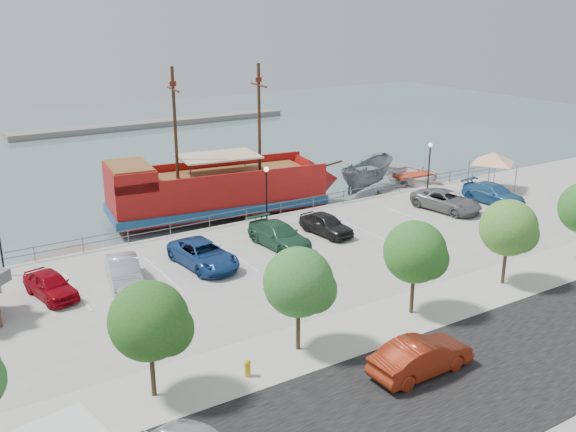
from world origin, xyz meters
TOP-DOWN VIEW (x-y plane):
  - ground at (0.00, 0.00)m, footprint 160.00×160.00m
  - street at (0.00, -16.00)m, footprint 100.00×8.00m
  - sidewalk at (0.00, -10.00)m, footprint 100.00×4.00m
  - seawall_railing at (0.00, 7.80)m, footprint 50.00×0.06m
  - far_shore at (10.00, 55.00)m, footprint 40.00×3.00m
  - pirate_ship at (0.53, 12.60)m, footprint 20.11×7.91m
  - patrol_boat at (13.75, 11.99)m, footprint 7.70×4.97m
  - speedboat at (18.79, 11.09)m, footprint 6.09×8.07m
  - dock_west at (-15.24, 9.20)m, footprint 7.44×4.63m
  - dock_mid at (7.11, 9.20)m, footprint 7.71×4.60m
  - dock_east at (16.94, 9.20)m, footprint 6.45×4.26m
  - canopy_tent at (21.28, 4.20)m, footprint 5.36×5.36m
  - street_sedan at (-4.61, -14.50)m, footprint 4.89×1.79m
  - fire_hydrant at (-11.10, -10.80)m, footprint 0.29×0.29m
  - lamp_post_mid at (0.00, 6.50)m, footprint 0.36×0.36m
  - lamp_post_right at (16.00, 6.50)m, footprint 0.36×0.36m
  - tree_b at (-14.85, -10.07)m, footprint 3.30×3.20m
  - tree_c at (-7.85, -10.07)m, footprint 3.30×3.20m
  - tree_d at (-0.85, -10.07)m, footprint 3.30×3.20m
  - tree_e at (6.15, -10.07)m, footprint 3.30×3.20m
  - parked_car_a at (-16.33, 1.96)m, footprint 2.52×4.49m
  - parked_car_b at (-12.41, 1.36)m, footprint 2.55×5.03m
  - parked_car_c at (-7.38, 1.56)m, footprint 3.02×5.71m
  - parked_car_d at (-1.69, 2.00)m, footprint 2.57×5.54m
  - parked_car_e at (2.34, 2.31)m, footprint 2.22×4.57m
  - parked_car_g at (13.51, 1.86)m, footprint 3.45×5.97m
  - parked_car_h at (18.17, 1.23)m, footprint 2.58×5.57m

SIDE VIEW (x-z plane):
  - ground at x=0.00m, z-range -1.00..-1.00m
  - dock_east at x=16.94m, z-range -1.00..-0.64m
  - dock_west at x=-15.24m, z-range -1.00..-0.59m
  - dock_mid at x=7.11m, z-range -1.00..-0.58m
  - far_shore at x=10.00m, z-range -1.00..-0.20m
  - speedboat at x=18.79m, z-range -1.00..0.58m
  - street at x=0.00m, z-range -0.01..0.03m
  - sidewalk at x=0.00m, z-range -0.01..0.04m
  - patrol_boat at x=13.75m, z-range -1.00..1.79m
  - fire_hydrant at x=-11.10m, z-range 0.04..0.87m
  - seawall_railing at x=0.00m, z-range 0.03..1.03m
  - parked_car_a at x=-16.33m, z-range 0.00..1.44m
  - parked_car_e at x=2.34m, z-range 0.00..1.50m
  - parked_car_c at x=-7.38m, z-range 0.00..1.53m
  - parked_car_g at x=13.51m, z-range 0.00..1.57m
  - parked_car_d at x=-1.69m, z-range 0.00..1.57m
  - parked_car_h at x=18.17m, z-range 0.00..1.58m
  - parked_car_b at x=-12.41m, z-range 0.00..1.58m
  - street_sedan at x=-4.61m, z-range 0.00..1.60m
  - pirate_ship at x=0.53m, z-range -5.17..7.37m
  - lamp_post_mid at x=0.00m, z-range 0.80..5.08m
  - lamp_post_right at x=16.00m, z-range 0.80..5.08m
  - canopy_tent at x=21.28m, z-range 1.40..5.19m
  - tree_b at x=-14.85m, z-range 0.80..5.80m
  - tree_c at x=-7.85m, z-range 0.80..5.80m
  - tree_d at x=-0.85m, z-range 0.80..5.80m
  - tree_e at x=6.15m, z-range 0.80..5.80m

